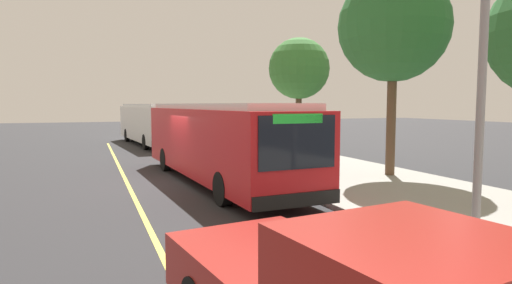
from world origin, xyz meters
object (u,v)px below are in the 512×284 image
Objects in this scene: route_sign_post at (288,130)px; pedestrian_commuter at (269,147)px; transit_bus_main at (218,139)px; waiting_bench at (296,154)px; transit_bus_second at (151,122)px.

route_sign_post is 1.66× the size of pedestrian_commuter.
transit_bus_main and route_sign_post have the same top height.
pedestrian_commuter is (0.83, -1.70, 0.48)m from waiting_bench.
pedestrian_commuter reaches higher than waiting_bench.
waiting_bench is 1.95m from pedestrian_commuter.
transit_bus_main is at bearing -62.37° from pedestrian_commuter.
transit_bus_second and route_sign_post have the same top height.
transit_bus_second is at bearing -162.18° from waiting_bench.
transit_bus_main is 1.05× the size of transit_bus_second.
transit_bus_second is at bearing -171.09° from route_sign_post.
transit_bus_main is 3.05m from pedestrian_commuter.
transit_bus_main is at bearing -109.41° from route_sign_post.
transit_bus_second is at bearing -179.13° from transit_bus_main.
transit_bus_second is at bearing -169.13° from pedestrian_commuter.
transit_bus_second reaches higher than waiting_bench.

